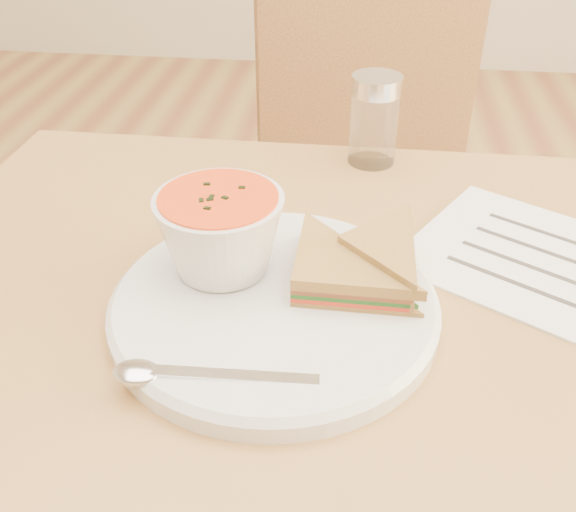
% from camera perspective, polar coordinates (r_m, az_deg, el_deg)
% --- Properties ---
extents(chair_far, '(0.53, 0.53, 0.93)m').
position_cam_1_polar(chair_far, '(1.18, 9.28, 0.47)').
color(chair_far, brown).
rests_on(chair_far, floor).
extents(plate, '(0.29, 0.29, 0.02)m').
position_cam_1_polar(plate, '(0.58, -1.23, -4.50)').
color(plate, silver).
rests_on(plate, dining_table).
extents(soup_bowl, '(0.12, 0.12, 0.08)m').
position_cam_1_polar(soup_bowl, '(0.58, -5.98, 1.71)').
color(soup_bowl, silver).
rests_on(soup_bowl, plate).
extents(sandwich_half_a, '(0.11, 0.11, 0.03)m').
position_cam_1_polar(sandwich_half_a, '(0.55, 0.20, -3.63)').
color(sandwich_half_a, '#AF823D').
rests_on(sandwich_half_a, plate).
extents(sandwich_half_b, '(0.14, 0.14, 0.03)m').
position_cam_1_polar(sandwich_half_b, '(0.59, 4.36, 0.60)').
color(sandwich_half_b, '#AF823D').
rests_on(sandwich_half_b, plate).
extents(spoon, '(0.19, 0.05, 0.01)m').
position_cam_1_polar(spoon, '(0.50, -7.21, -10.45)').
color(spoon, silver).
rests_on(spoon, plate).
extents(paper_menu, '(0.34, 0.32, 0.00)m').
position_cam_1_polar(paper_menu, '(0.69, 22.85, -0.95)').
color(paper_menu, white).
rests_on(paper_menu, dining_table).
extents(condiment_shaker, '(0.08, 0.08, 0.11)m').
position_cam_1_polar(condiment_shaker, '(0.82, 7.66, 11.88)').
color(condiment_shaker, silver).
rests_on(condiment_shaker, dining_table).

